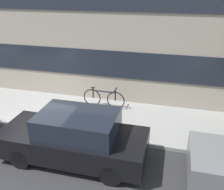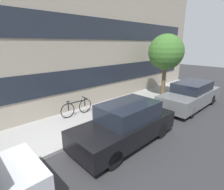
# 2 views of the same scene
# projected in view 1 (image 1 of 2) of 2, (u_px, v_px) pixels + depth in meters

# --- Properties ---
(ground_plane) EXTENTS (56.00, 56.00, 0.00)m
(ground_plane) POSITION_uv_depth(u_px,v_px,m) (32.00, 130.00, 8.68)
(ground_plane) COLOR #2B2B2D
(sidewalk_strip) EXTENTS (28.00, 2.84, 0.12)m
(sidewalk_strip) POSITION_uv_depth(u_px,v_px,m) (51.00, 110.00, 9.91)
(sidewalk_strip) COLOR gray
(sidewalk_strip) RESTS_ON ground_plane
(rowhouse_facade) EXTENTS (28.00, 1.02, 7.78)m
(rowhouse_facade) POSITION_uv_depth(u_px,v_px,m) (63.00, 4.00, 9.98)
(rowhouse_facade) COLOR gray
(rowhouse_facade) RESTS_ON ground_plane
(parked_car_black) EXTENTS (4.13, 1.64, 1.49)m
(parked_car_black) POSITION_uv_depth(u_px,v_px,m) (75.00, 138.00, 6.99)
(parked_car_black) COLOR black
(parked_car_black) RESTS_ON ground_plane
(bicycle) EXTENTS (1.70, 0.44, 0.82)m
(bicycle) POSITION_uv_depth(u_px,v_px,m) (104.00, 98.00, 9.88)
(bicycle) COLOR black
(bicycle) RESTS_ON sidewalk_strip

